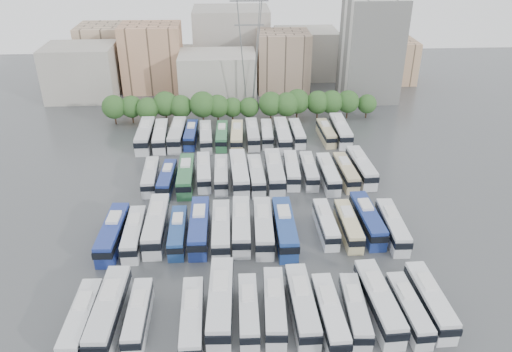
{
  "coord_description": "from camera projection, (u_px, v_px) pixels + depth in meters",
  "views": [
    {
      "loc": [
        -3.16,
        -70.02,
        45.01
      ],
      "look_at": [
        1.27,
        8.4,
        3.0
      ],
      "focal_mm": 35.0,
      "sensor_mm": 36.0,
      "label": 1
    }
  ],
  "objects": [
    {
      "name": "bus_r1_s5",
      "position": [
        221.0,
        229.0,
        76.08
      ],
      "size": [
        2.79,
        12.66,
        3.97
      ],
      "rotation": [
        0.0,
        0.0,
        -0.0
      ],
      "color": "silver",
      "rests_on": "ground"
    },
    {
      "name": "bus_r0_s8",
      "position": [
        302.0,
        305.0,
        61.51
      ],
      "size": [
        3.02,
        12.61,
        3.94
      ],
      "rotation": [
        0.0,
        0.0,
        0.02
      ],
      "color": "silver",
      "rests_on": "ground"
    },
    {
      "name": "bus_r2_s4",
      "position": [
        204.0,
        171.0,
        93.26
      ],
      "size": [
        3.09,
        11.68,
        3.63
      ],
      "rotation": [
        0.0,
        0.0,
        0.05
      ],
      "color": "silver",
      "rests_on": "ground"
    },
    {
      "name": "bus_r2_s3",
      "position": [
        186.0,
        175.0,
        91.6
      ],
      "size": [
        2.8,
        12.53,
        3.93
      ],
      "rotation": [
        0.0,
        0.0,
        0.01
      ],
      "color": "#2B653B",
      "rests_on": "ground"
    },
    {
      "name": "bus_r0_s11",
      "position": [
        379.0,
        301.0,
        62.01
      ],
      "size": [
        3.49,
        13.1,
        4.07
      ],
      "rotation": [
        0.0,
        0.0,
        0.05
      ],
      "color": "silver",
      "rests_on": "ground"
    },
    {
      "name": "apartment_tower",
      "position": [
        371.0,
        49.0,
        129.65
      ],
      "size": [
        14.0,
        14.0,
        26.0
      ],
      "primitive_type": "cube",
      "color": "silver",
      "rests_on": "ground"
    },
    {
      "name": "bus_r2_s13",
      "position": [
        361.0,
        167.0,
        94.55
      ],
      "size": [
        3.4,
        12.84,
        3.99
      ],
      "rotation": [
        0.0,
        0.0,
        0.05
      ],
      "color": "silver",
      "rests_on": "ground"
    },
    {
      "name": "bus_r1_s10",
      "position": [
        326.0,
        223.0,
        78.0
      ],
      "size": [
        2.59,
        10.97,
        3.43
      ],
      "rotation": [
        0.0,
        0.0,
        0.02
      ],
      "color": "white",
      "rests_on": "ground"
    },
    {
      "name": "bus_r1_s11",
      "position": [
        348.0,
        225.0,
        77.49
      ],
      "size": [
        2.53,
        11.3,
        3.54
      ],
      "rotation": [
        0.0,
        0.0,
        0.01
      ],
      "color": "beige",
      "rests_on": "ground"
    },
    {
      "name": "bus_r2_s7",
      "position": [
        256.0,
        175.0,
        92.01
      ],
      "size": [
        2.92,
        11.86,
        3.7
      ],
      "rotation": [
        0.0,
        0.0,
        0.03
      ],
      "color": "silver",
      "rests_on": "ground"
    },
    {
      "name": "bus_r3_s8",
      "position": [
        267.0,
        133.0,
        109.31
      ],
      "size": [
        2.75,
        11.03,
        3.44
      ],
      "rotation": [
        0.0,
        0.0,
        -0.03
      ],
      "color": "silver",
      "rests_on": "ground"
    },
    {
      "name": "bus_r3_s13",
      "position": [
        340.0,
        130.0,
        110.15
      ],
      "size": [
        2.97,
        13.17,
        4.13
      ],
      "rotation": [
        0.0,
        0.0,
        -0.01
      ],
      "color": "silver",
      "rests_on": "ground"
    },
    {
      "name": "bus_r1_s8",
      "position": [
        285.0,
        228.0,
        76.32
      ],
      "size": [
        2.91,
        13.29,
        4.17
      ],
      "rotation": [
        0.0,
        0.0,
        -0.0
      ],
      "color": "navy",
      "rests_on": "ground"
    },
    {
      "name": "bus_r2_s5",
      "position": [
        221.0,
        174.0,
        92.42
      ],
      "size": [
        2.52,
        11.37,
        3.56
      ],
      "rotation": [
        0.0,
        0.0,
        0.0
      ],
      "color": "silver",
      "rests_on": "ground"
    },
    {
      "name": "bus_r1_s12",
      "position": [
        367.0,
        219.0,
        78.55
      ],
      "size": [
        3.19,
        12.71,
        3.96
      ],
      "rotation": [
        0.0,
        0.0,
        0.03
      ],
      "color": "navy",
      "rests_on": "ground"
    },
    {
      "name": "bus_r3_s5",
      "position": [
        222.0,
        136.0,
        108.23
      ],
      "size": [
        2.7,
        11.21,
        3.5
      ],
      "rotation": [
        0.0,
        0.0,
        -0.02
      ],
      "color": "#307044",
      "rests_on": "ground"
    },
    {
      "name": "bus_r3_s9",
      "position": [
        282.0,
        135.0,
        107.96
      ],
      "size": [
        2.91,
        13.09,
        4.1
      ],
      "rotation": [
        0.0,
        0.0,
        -0.0
      ],
      "color": "silver",
      "rests_on": "ground"
    },
    {
      "name": "bus_r2_s2",
      "position": [
        167.0,
        178.0,
        91.07
      ],
      "size": [
        2.92,
        11.01,
        3.42
      ],
      "rotation": [
        0.0,
        0.0,
        -0.05
      ],
      "color": "navy",
      "rests_on": "ground"
    },
    {
      "name": "bus_r2_s8",
      "position": [
        274.0,
        171.0,
        92.63
      ],
      "size": [
        2.94,
        13.49,
        4.23
      ],
      "rotation": [
        0.0,
        0.0,
        0.0
      ],
      "color": "silver",
      "rests_on": "ground"
    },
    {
      "name": "bus_r3_s3",
      "position": [
        191.0,
        134.0,
        108.83
      ],
      "size": [
        2.78,
        11.15,
        3.48
      ],
      "rotation": [
        0.0,
        0.0,
        -0.03
      ],
      "color": "navy",
      "rests_on": "ground"
    },
    {
      "name": "bus_r3_s2",
      "position": [
        177.0,
        134.0,
        108.19
      ],
      "size": [
        3.3,
        13.16,
        4.1
      ],
      "rotation": [
        0.0,
        0.0,
        -0.03
      ],
      "color": "silver",
      "rests_on": "ground"
    },
    {
      "name": "bus_r0_s7",
      "position": [
        274.0,
        306.0,
        61.57
      ],
      "size": [
        3.11,
        11.85,
        3.68
      ],
      "rotation": [
        0.0,
        0.0,
        -0.05
      ],
      "color": "silver",
      "rests_on": "ground"
    },
    {
      "name": "bus_r3_s10",
      "position": [
        297.0,
        133.0,
        109.65
      ],
      "size": [
        2.62,
        11.03,
        3.44
      ],
      "rotation": [
        0.0,
        0.0,
        0.02
      ],
      "color": "silver",
      "rests_on": "ground"
    },
    {
      "name": "bus_r0_s13",
      "position": [
        430.0,
        300.0,
        62.39
      ],
      "size": [
        2.94,
        12.09,
        3.77
      ],
      "rotation": [
        0.0,
        0.0,
        0.03
      ],
      "color": "silver",
      "rests_on": "ground"
    },
    {
      "name": "bus_r0_s4",
      "position": [
        192.0,
        318.0,
        59.62
      ],
      "size": [
        2.85,
        12.01,
        3.75
      ],
      "rotation": [
        0.0,
        0.0,
        0.02
      ],
      "color": "silver",
      "rests_on": "ground"
    },
    {
      "name": "bus_r0_s1",
      "position": [
        109.0,
        311.0,
        60.4
      ],
      "size": [
        3.39,
        13.56,
        4.23
      ],
      "rotation": [
        0.0,
        0.0,
        -0.03
      ],
      "color": "silver",
      "rests_on": "ground"
    },
    {
      "name": "bus_r3_s6",
      "position": [
        237.0,
        136.0,
        107.97
      ],
      "size": [
        3.03,
        11.8,
        3.67
      ],
      "rotation": [
        0.0,
        0.0,
        -0.04
      ],
      "color": "beige",
      "rests_on": "ground"
    },
    {
      "name": "bus_r0_s9",
      "position": [
        329.0,
        314.0,
        60.35
      ],
      "size": [
        2.91,
        11.93,
        3.72
      ],
      "rotation": [
        0.0,
        0.0,
        0.03
      ],
      "color": "silver",
      "rests_on": "ground"
    },
    {
      "name": "city_buildings",
      "position": [
        213.0,
        57.0,
        142.22
      ],
      "size": [
        102.0,
        35.0,
        20.0
      ],
      "color": "#9E998E",
      "rests_on": "ground"
    },
    {
      "name": "bus_r2_s11",
      "position": [
        328.0,
        173.0,
        92.46
      ],
      "size": [
        2.78,
        12.0,
        3.75
      ],
      "rotation": [
        0.0,
        0.0,
        0.01
      ],
      "color": "white",
      "rests_on": "ground"
    },
    {
      "name": "bus_r0_s12",
      "position": [
        409.0,
        308.0,
        61.32
      ],
      "size": [
        2.88,
        11.08,
        3.45
      ],
      "rotation": [
        0.0,
        0.0,
        0.04
      ],
      "color": "silver",
      "rests_on": "ground"
    },
    {
      "name": "bus_r3_s4",
      "position": [
        206.0,
        136.0,
        107.78
      ],
      "size": [
        3.09,
        11.78,
        3.66
      ],
      "rotation": [
        0.0,
        0.0,
        0.05
      ],
      "color": "silver",
      "rests_on": "ground"
    },
    {
      "name": "bus_r0_s5",
      "position": [
        221.0,
        301.0,
        61.84
      ],
      "size": [
        3.44,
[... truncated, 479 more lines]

